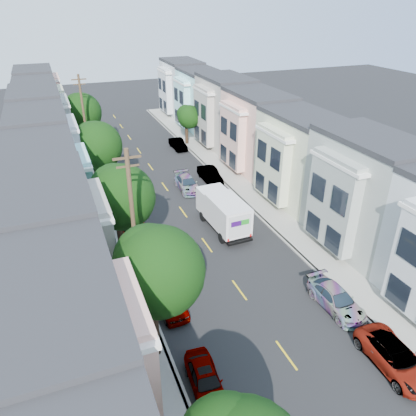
% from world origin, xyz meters
% --- Properties ---
extents(ground, '(160.00, 160.00, 0.00)m').
position_xyz_m(ground, '(0.00, 0.00, 0.00)').
color(ground, black).
rests_on(ground, ground).
extents(road_slab, '(12.00, 70.00, 0.02)m').
position_xyz_m(road_slab, '(0.00, 15.00, 0.01)').
color(road_slab, black).
rests_on(road_slab, ground).
extents(curb_left, '(0.30, 70.00, 0.15)m').
position_xyz_m(curb_left, '(-6.05, 15.00, 0.07)').
color(curb_left, gray).
rests_on(curb_left, ground).
extents(curb_right, '(0.30, 70.00, 0.15)m').
position_xyz_m(curb_right, '(6.05, 15.00, 0.07)').
color(curb_right, gray).
rests_on(curb_right, ground).
extents(sidewalk_left, '(2.60, 70.00, 0.15)m').
position_xyz_m(sidewalk_left, '(-7.35, 15.00, 0.07)').
color(sidewalk_left, gray).
rests_on(sidewalk_left, ground).
extents(sidewalk_right, '(2.60, 70.00, 0.15)m').
position_xyz_m(sidewalk_right, '(7.35, 15.00, 0.07)').
color(sidewalk_right, gray).
rests_on(sidewalk_right, ground).
extents(centerline, '(0.12, 70.00, 0.01)m').
position_xyz_m(centerline, '(0.00, 15.00, 0.00)').
color(centerline, gold).
rests_on(centerline, ground).
extents(townhouse_row_left, '(5.00, 70.00, 8.50)m').
position_xyz_m(townhouse_row_left, '(-11.15, 15.00, 0.00)').
color(townhouse_row_left, beige).
rests_on(townhouse_row_left, ground).
extents(townhouse_row_right, '(5.00, 70.00, 8.50)m').
position_xyz_m(townhouse_row_right, '(11.15, 15.00, 0.00)').
color(townhouse_row_right, beige).
rests_on(townhouse_row_right, ground).
extents(tree_b, '(4.70, 4.70, 7.86)m').
position_xyz_m(tree_b, '(-6.30, -3.32, 5.49)').
color(tree_b, black).
rests_on(tree_b, ground).
extents(tree_c, '(4.70, 4.70, 7.56)m').
position_xyz_m(tree_c, '(-6.30, 6.31, 5.19)').
color(tree_c, black).
rests_on(tree_c, ground).
extents(tree_d, '(4.70, 4.70, 7.40)m').
position_xyz_m(tree_d, '(-6.30, 18.48, 5.03)').
color(tree_d, black).
rests_on(tree_d, ground).
extents(tree_e, '(4.70, 4.70, 7.48)m').
position_xyz_m(tree_e, '(-6.30, 31.65, 5.11)').
color(tree_e, black).
rests_on(tree_e, ground).
extents(tree_far_r, '(3.04, 3.04, 5.18)m').
position_xyz_m(tree_far_r, '(6.89, 30.25, 3.62)').
color(tree_far_r, black).
rests_on(tree_far_r, ground).
extents(utility_pole_near, '(1.60, 0.26, 10.00)m').
position_xyz_m(utility_pole_near, '(-6.30, 2.00, 5.15)').
color(utility_pole_near, '#42301E').
rests_on(utility_pole_near, ground).
extents(utility_pole_far, '(1.60, 0.26, 10.00)m').
position_xyz_m(utility_pole_far, '(-6.30, 28.00, 5.15)').
color(utility_pole_far, '#42301E').
rests_on(utility_pole_far, ground).
extents(fedex_truck, '(2.38, 6.19, 2.97)m').
position_xyz_m(fedex_truck, '(2.23, 7.98, 1.66)').
color(fedex_truck, silver).
rests_on(fedex_truck, ground).
extents(lead_sedan, '(1.98, 4.48, 1.33)m').
position_xyz_m(lead_sedan, '(1.96, 16.55, 0.66)').
color(lead_sedan, black).
rests_on(lead_sedan, ground).
extents(parked_left_b, '(1.81, 4.04, 1.28)m').
position_xyz_m(parked_left_b, '(-4.90, -6.34, 0.64)').
color(parked_left_b, '#12193B').
rests_on(parked_left_b, ground).
extents(parked_left_c, '(1.83, 4.14, 1.31)m').
position_xyz_m(parked_left_c, '(-4.90, -0.08, 0.65)').
color(parked_left_c, '#A4A4A5').
rests_on(parked_left_c, ground).
extents(parked_left_d, '(2.46, 4.58, 1.22)m').
position_xyz_m(parked_left_d, '(-4.90, 11.25, 0.61)').
color(parked_left_d, '#360606').
rests_on(parked_left_d, ground).
extents(parked_right_a, '(2.36, 4.80, 1.31)m').
position_xyz_m(parked_right_a, '(4.90, -8.75, 0.66)').
color(parked_right_a, slate).
rests_on(parked_right_a, ground).
extents(parked_right_b, '(1.92, 4.40, 1.31)m').
position_xyz_m(parked_right_b, '(4.90, -3.75, 0.66)').
color(parked_right_b, white).
rests_on(parked_right_b, ground).
extents(parked_right_c, '(1.57, 4.31, 1.43)m').
position_xyz_m(parked_right_c, '(4.90, 17.65, 0.71)').
color(parked_right_c, black).
rests_on(parked_right_c, ground).
extents(parked_right_d, '(1.46, 3.93, 1.30)m').
position_xyz_m(parked_right_d, '(4.90, 28.81, 0.65)').
color(parked_right_d, black).
rests_on(parked_right_d, ground).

